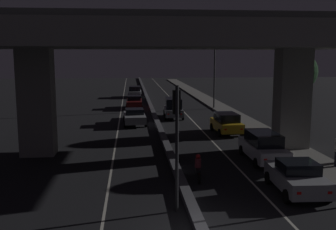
{
  "coord_description": "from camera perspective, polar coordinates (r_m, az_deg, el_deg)",
  "views": [
    {
      "loc": [
        -2.44,
        -12.5,
        6.3
      ],
      "look_at": [
        0.67,
        19.98,
        1.36
      ],
      "focal_mm": 42.0,
      "sensor_mm": 36.0,
      "label": 1
    }
  ],
  "objects": [
    {
      "name": "lane_line_left_inner",
      "position": [
        47.93,
        -6.77,
        1.0
      ],
      "size": [
        0.12,
        126.0,
        0.0
      ],
      "primitive_type": "cube",
      "color": "beige",
      "rests_on": "ground_plane"
    },
    {
      "name": "lane_line_right_inner",
      "position": [
        48.29,
        1.72,
        1.11
      ],
      "size": [
        0.12,
        126.0,
        0.0
      ],
      "primitive_type": "cube",
      "color": "beige",
      "rests_on": "ground_plane"
    },
    {
      "name": "median_divider",
      "position": [
        47.96,
        -2.51,
        1.23
      ],
      "size": [
        0.46,
        126.0,
        0.29
      ],
      "primitive_type": "cube",
      "color": "#4C4C51",
      "rests_on": "ground_plane"
    },
    {
      "name": "sidewalk_right",
      "position": [
        42.39,
        9.42,
        0.04
      ],
      "size": [
        2.41,
        126.0,
        0.14
      ],
      "primitive_type": "cube",
      "color": "slate",
      "rests_on": "ground_plane"
    },
    {
      "name": "elevated_overpass",
      "position": [
        25.42,
        0.04,
        10.45
      ],
      "size": [
        24.56,
        10.32,
        9.17
      ],
      "color": "gray",
      "rests_on": "ground_plane"
    },
    {
      "name": "traffic_light_left_of_median",
      "position": [
        15.62,
        1.26,
        -1.67
      ],
      "size": [
        0.3,
        0.49,
        5.16
      ],
      "color": "black",
      "rests_on": "ground_plane"
    },
    {
      "name": "street_lamp",
      "position": [
        46.95,
        6.37,
        7.17
      ],
      "size": [
        2.57,
        0.32,
        8.78
      ],
      "color": "#2D2D30",
      "rests_on": "ground_plane"
    },
    {
      "name": "car_silver_lead",
      "position": [
        19.28,
        18.18,
        -8.52
      ],
      "size": [
        2.16,
        4.08,
        1.53
      ],
      "rotation": [
        0.0,
        0.0,
        1.53
      ],
      "color": "gray",
      "rests_on": "ground_plane"
    },
    {
      "name": "car_white_second",
      "position": [
        24.42,
        13.64,
        -4.43
      ],
      "size": [
        2.02,
        4.77,
        1.75
      ],
      "rotation": [
        0.0,
        0.0,
        1.56
      ],
      "color": "silver",
      "rests_on": "ground_plane"
    },
    {
      "name": "car_taxi_yellow_third",
      "position": [
        32.42,
        8.49,
        -1.13
      ],
      "size": [
        2.08,
        4.12,
        1.67
      ],
      "rotation": [
        0.0,
        0.0,
        1.6
      ],
      "color": "gold",
      "rests_on": "ground_plane"
    },
    {
      "name": "car_grey_fourth",
      "position": [
        40.06,
        0.78,
        1.09
      ],
      "size": [
        2.1,
        4.53,
        2.02
      ],
      "rotation": [
        0.0,
        0.0,
        1.52
      ],
      "color": "#515459",
      "rests_on": "ground_plane"
    },
    {
      "name": "car_silver_lead_oncoming",
      "position": [
        36.34,
        -4.88,
        -0.22
      ],
      "size": [
        2.16,
        4.52,
        1.46
      ],
      "rotation": [
        0.0,
        0.0,
        -1.53
      ],
      "color": "gray",
      "rests_on": "ground_plane"
    },
    {
      "name": "car_dark_red_second_oncoming",
      "position": [
        47.61,
        -4.92,
        1.9
      ],
      "size": [
        2.02,
        4.39,
        1.52
      ],
      "rotation": [
        0.0,
        0.0,
        -1.59
      ],
      "color": "#591414",
      "rests_on": "ground_plane"
    },
    {
      "name": "car_silver_third_oncoming",
      "position": [
        60.2,
        -4.84,
        3.41
      ],
      "size": [
        2.15,
        4.36,
        1.7
      ],
      "rotation": [
        0.0,
        0.0,
        -1.61
      ],
      "color": "gray",
      "rests_on": "ground_plane"
    },
    {
      "name": "motorcycle_black_filtering_near",
      "position": [
        20.33,
        4.37,
        -7.77
      ],
      "size": [
        0.34,
        1.92,
        1.34
      ],
      "rotation": [
        0.0,
        0.0,
        1.49
      ],
      "color": "black",
      "rests_on": "ground_plane"
    },
    {
      "name": "roadside_tree_kerbside_mid",
      "position": [
        34.73,
        18.3,
        5.91
      ],
      "size": [
        3.26,
        3.26,
        6.6
      ],
      "color": "#38281C",
      "rests_on": "ground_plane"
    }
  ]
}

